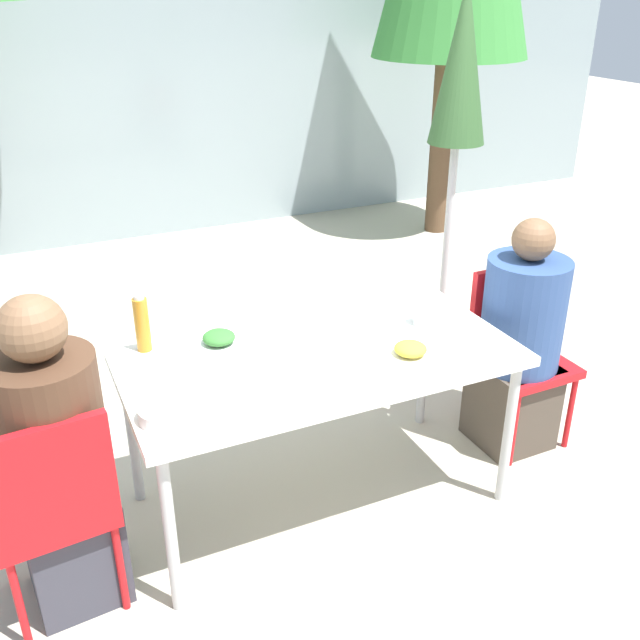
{
  "coord_description": "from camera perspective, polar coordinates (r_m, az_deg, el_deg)",
  "views": [
    {
      "loc": [
        -1.05,
        -2.28,
        2.09
      ],
      "look_at": [
        0.0,
        0.0,
        0.88
      ],
      "focal_mm": 40.0,
      "sensor_mm": 36.0,
      "label": 1
    }
  ],
  "objects": [
    {
      "name": "building_facade",
      "position": [
        6.37,
        -16.06,
        19.55
      ],
      "size": [
        10.0,
        0.2,
        3.0
      ],
      "color": "#89999E",
      "rests_on": "ground"
    },
    {
      "name": "ground_plane",
      "position": [
        3.26,
        0.0,
        -14.03
      ],
      "size": [
        24.0,
        24.0,
        0.0
      ],
      "primitive_type": "plane",
      "color": "#B2A893"
    },
    {
      "name": "closed_umbrella",
      "position": [
        3.85,
        11.07,
        17.17
      ],
      "size": [
        0.36,
        0.36,
        2.11
      ],
      "color": "#333333",
      "rests_on": "ground"
    },
    {
      "name": "chair_left",
      "position": [
        2.63,
        -20.65,
        -13.47
      ],
      "size": [
        0.44,
        0.44,
        0.85
      ],
      "rotation": [
        0.0,
        0.0,
        0.1
      ],
      "color": "red",
      "rests_on": "ground"
    },
    {
      "name": "plate_0",
      "position": [
        2.93,
        -8.08,
        -1.66
      ],
      "size": [
        0.24,
        0.24,
        0.07
      ],
      "color": "white",
      "rests_on": "dining_table"
    },
    {
      "name": "salad_bowl",
      "position": [
        2.5,
        -12.21,
        -7.22
      ],
      "size": [
        0.19,
        0.19,
        0.05
      ],
      "color": "white",
      "rests_on": "dining_table"
    },
    {
      "name": "drinking_cup",
      "position": [
        3.11,
        8.24,
        0.39
      ],
      "size": [
        0.08,
        0.08,
        0.09
      ],
      "color": "white",
      "rests_on": "dining_table"
    },
    {
      "name": "plate_1",
      "position": [
        2.83,
        7.23,
        -2.57
      ],
      "size": [
        0.24,
        0.24,
        0.07
      ],
      "color": "white",
      "rests_on": "dining_table"
    },
    {
      "name": "dining_table",
      "position": [
        2.88,
        0.0,
        -3.69
      ],
      "size": [
        1.57,
        0.79,
        0.73
      ],
      "color": "white",
      "rests_on": "ground"
    },
    {
      "name": "bottle",
      "position": [
        2.91,
        -14.06,
        -0.29
      ],
      "size": [
        0.06,
        0.06,
        0.24
      ],
      "color": "#B7751E",
      "rests_on": "dining_table"
    },
    {
      "name": "person_right",
      "position": [
        3.47,
        15.64,
        -1.94
      ],
      "size": [
        0.38,
        0.38,
        1.15
      ],
      "rotation": [
        0.0,
        0.0,
        -3.13
      ],
      "color": "#473D33",
      "rests_on": "ground"
    },
    {
      "name": "chair_right",
      "position": [
        3.56,
        15.36,
        -1.76
      ],
      "size": [
        0.41,
        0.41,
        0.85
      ],
      "rotation": [
        0.0,
        0.0,
        -3.13
      ],
      "color": "red",
      "rests_on": "ground"
    },
    {
      "name": "person_left",
      "position": [
        2.65,
        -20.17,
        -10.97
      ],
      "size": [
        0.36,
        0.36,
        1.21
      ],
      "rotation": [
        0.0,
        0.0,
        0.1
      ],
      "color": "#383842",
      "rests_on": "ground"
    }
  ]
}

